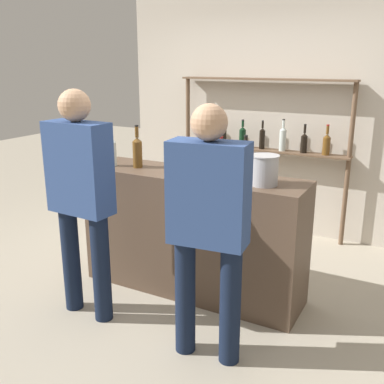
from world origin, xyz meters
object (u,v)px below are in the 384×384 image
(counter_bottle_3, at_px, (245,164))
(counter_bottle_0, at_px, (221,160))
(cork_jar, at_px, (202,167))
(customer_left, at_px, (81,190))
(counter_bottle_2, at_px, (112,151))
(counter_bottle_1, at_px, (137,151))
(customer_right, at_px, (208,219))
(ice_bucket, at_px, (264,170))

(counter_bottle_3, bearing_deg, counter_bottle_0, 159.00)
(counter_bottle_0, relative_size, counter_bottle_3, 0.87)
(cork_jar, height_order, customer_left, customer_left)
(counter_bottle_2, xyz_separation_m, counter_bottle_3, (1.23, 0.07, 0.01))
(counter_bottle_1, xyz_separation_m, customer_right, (1.06, -0.74, -0.21))
(ice_bucket, relative_size, customer_left, 0.13)
(counter_bottle_2, distance_m, customer_left, 0.70)
(customer_right, xyz_separation_m, customer_left, (-1.08, 0.03, 0.03))
(counter_bottle_2, relative_size, customer_left, 0.20)
(ice_bucket, bearing_deg, customer_right, -98.54)
(counter_bottle_0, bearing_deg, counter_bottle_1, -171.95)
(counter_bottle_1, xyz_separation_m, cork_jar, (0.64, -0.03, -0.06))
(counter_bottle_0, xyz_separation_m, counter_bottle_1, (-0.75, -0.11, 0.02))
(counter_bottle_3, distance_m, cork_jar, 0.36)
(cork_jar, bearing_deg, counter_bottle_0, 53.98)
(counter_bottle_0, distance_m, customer_right, 0.92)
(counter_bottle_1, xyz_separation_m, counter_bottle_2, (-0.24, -0.06, -0.01))
(counter_bottle_0, xyz_separation_m, customer_right, (0.31, -0.85, -0.19))
(customer_right, bearing_deg, counter_bottle_1, 48.45)
(counter_bottle_1, distance_m, customer_left, 0.73)
(counter_bottle_0, bearing_deg, customer_left, -133.37)
(counter_bottle_0, distance_m, counter_bottle_1, 0.75)
(counter_bottle_2, xyz_separation_m, customer_right, (1.29, -0.68, -0.20))
(counter_bottle_0, bearing_deg, counter_bottle_2, -170.52)
(counter_bottle_0, height_order, customer_left, customer_left)
(counter_bottle_0, relative_size, counter_bottle_1, 0.84)
(counter_bottle_2, relative_size, ice_bucket, 1.52)
(counter_bottle_3, height_order, cork_jar, counter_bottle_3)
(counter_bottle_1, height_order, counter_bottle_3, counter_bottle_1)
(customer_left, bearing_deg, counter_bottle_0, -40.55)
(counter_bottle_3, xyz_separation_m, cork_jar, (-0.35, -0.04, -0.06))
(counter_bottle_1, distance_m, customer_right, 1.31)
(customer_right, relative_size, customer_left, 0.97)
(ice_bucket, bearing_deg, counter_bottle_2, -178.63)
(cork_jar, bearing_deg, counter_bottle_3, 7.09)
(counter_bottle_1, relative_size, counter_bottle_2, 1.07)
(ice_bucket, relative_size, cork_jar, 1.38)
(customer_left, bearing_deg, ice_bucket, -57.23)
(counter_bottle_3, height_order, customer_left, customer_left)
(counter_bottle_2, relative_size, counter_bottle_3, 0.97)
(ice_bucket, distance_m, cork_jar, 0.52)
(counter_bottle_1, distance_m, counter_bottle_3, 1.00)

